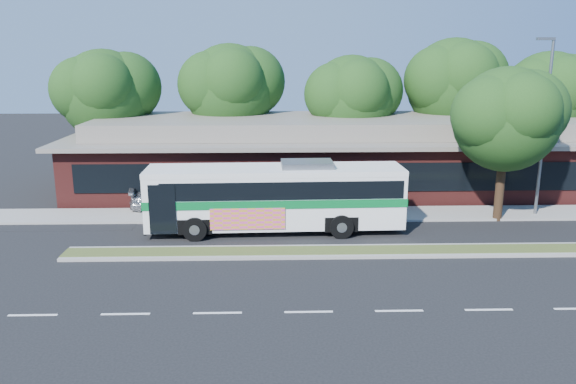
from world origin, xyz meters
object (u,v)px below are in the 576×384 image
Objects in this scene: sedan at (171,198)px; sidewalk_tree at (513,117)px; lamp_post at (544,123)px; transit_bus at (276,193)px.

sidewalk_tree is (17.43, -2.38, 4.64)m from sedan.
lamp_post is 0.75× the size of transit_bus.
lamp_post is 19.85m from sedan.
transit_bus is 7.11m from sedan.
transit_bus is at bearing -136.50° from sedan.
lamp_post is at bearing 17.07° from sidewalk_tree.
sidewalk_tree reaches higher than transit_bus.
sedan is 0.56× the size of sidewalk_tree.
sedan is at bearing 143.48° from transit_bus.
lamp_post is 2.08× the size of sedan.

